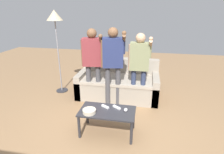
{
  "coord_description": "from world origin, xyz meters",
  "views": [
    {
      "loc": [
        0.52,
        -2.52,
        1.96
      ],
      "look_at": [
        -0.05,
        0.52,
        0.79
      ],
      "focal_mm": 29.88,
      "sensor_mm": 36.0,
      "label": 1
    }
  ],
  "objects_px": {
    "couch": "(118,84)",
    "floor_lamp": "(55,21)",
    "game_remote_wand_far": "(105,107)",
    "player_right": "(139,62)",
    "game_remote_wand_near": "(117,107)",
    "player_left": "(93,58)",
    "game_remote_nunchuk": "(126,110)",
    "snack_bowl": "(89,111)",
    "player_center": "(113,58)",
    "coffee_table": "(107,114)"
  },
  "relations": [
    {
      "from": "player_center",
      "to": "game_remote_wand_near",
      "type": "bearing_deg",
      "value": -75.51
    },
    {
      "from": "coffee_table",
      "to": "snack_bowl",
      "type": "xyz_separation_m",
      "value": [
        -0.26,
        -0.11,
        0.09
      ]
    },
    {
      "from": "game_remote_nunchuk",
      "to": "player_left",
      "type": "distance_m",
      "value": 1.4
    },
    {
      "from": "coffee_table",
      "to": "snack_bowl",
      "type": "relative_size",
      "value": 4.29
    },
    {
      "from": "couch",
      "to": "player_center",
      "type": "xyz_separation_m",
      "value": [
        -0.04,
        -0.48,
        0.73
      ]
    },
    {
      "from": "game_remote_wand_far",
      "to": "player_right",
      "type": "bearing_deg",
      "value": 63.0
    },
    {
      "from": "snack_bowl",
      "to": "player_right",
      "type": "bearing_deg",
      "value": 59.22
    },
    {
      "from": "player_left",
      "to": "game_remote_nunchuk",
      "type": "bearing_deg",
      "value": -50.74
    },
    {
      "from": "game_remote_wand_near",
      "to": "couch",
      "type": "bearing_deg",
      "value": 97.64
    },
    {
      "from": "game_remote_wand_near",
      "to": "game_remote_wand_far",
      "type": "distance_m",
      "value": 0.19
    },
    {
      "from": "floor_lamp",
      "to": "player_left",
      "type": "xyz_separation_m",
      "value": [
        0.93,
        -0.36,
        -0.67
      ]
    },
    {
      "from": "couch",
      "to": "floor_lamp",
      "type": "relative_size",
      "value": 0.95
    },
    {
      "from": "snack_bowl",
      "to": "player_left",
      "type": "bearing_deg",
      "value": 102.8
    },
    {
      "from": "player_center",
      "to": "player_right",
      "type": "distance_m",
      "value": 0.52
    },
    {
      "from": "snack_bowl",
      "to": "player_center",
      "type": "bearing_deg",
      "value": 80.79
    },
    {
      "from": "snack_bowl",
      "to": "player_center",
      "type": "relative_size",
      "value": 0.13
    },
    {
      "from": "coffee_table",
      "to": "game_remote_nunchuk",
      "type": "distance_m",
      "value": 0.3
    },
    {
      "from": "floor_lamp",
      "to": "player_center",
      "type": "xyz_separation_m",
      "value": [
        1.37,
        -0.43,
        -0.65
      ]
    },
    {
      "from": "couch",
      "to": "player_right",
      "type": "relative_size",
      "value": 1.2
    },
    {
      "from": "coffee_table",
      "to": "player_right",
      "type": "relative_size",
      "value": 0.59
    },
    {
      "from": "game_remote_wand_near",
      "to": "game_remote_wand_far",
      "type": "height_order",
      "value": "same"
    },
    {
      "from": "player_right",
      "to": "player_left",
      "type": "bearing_deg",
      "value": -179.78
    },
    {
      "from": "coffee_table",
      "to": "game_remote_wand_far",
      "type": "relative_size",
      "value": 6.13
    },
    {
      "from": "player_right",
      "to": "game_remote_wand_far",
      "type": "height_order",
      "value": "player_right"
    },
    {
      "from": "coffee_table",
      "to": "floor_lamp",
      "type": "distance_m",
      "value": 2.4
    },
    {
      "from": "snack_bowl",
      "to": "game_remote_wand_far",
      "type": "xyz_separation_m",
      "value": [
        0.21,
        0.21,
        -0.01
      ]
    },
    {
      "from": "snack_bowl",
      "to": "player_center",
      "type": "height_order",
      "value": "player_center"
    },
    {
      "from": "couch",
      "to": "snack_bowl",
      "type": "distance_m",
      "value": 1.58
    },
    {
      "from": "game_remote_nunchuk",
      "to": "game_remote_wand_far",
      "type": "height_order",
      "value": "game_remote_nunchuk"
    },
    {
      "from": "floor_lamp",
      "to": "coffee_table",
      "type": "bearing_deg",
      "value": -43.94
    },
    {
      "from": "floor_lamp",
      "to": "player_left",
      "type": "height_order",
      "value": "floor_lamp"
    },
    {
      "from": "snack_bowl",
      "to": "floor_lamp",
      "type": "relative_size",
      "value": 0.11
    },
    {
      "from": "floor_lamp",
      "to": "game_remote_wand_far",
      "type": "xyz_separation_m",
      "value": [
        1.4,
        -1.3,
        -1.23
      ]
    },
    {
      "from": "player_left",
      "to": "couch",
      "type": "bearing_deg",
      "value": 40.52
    },
    {
      "from": "couch",
      "to": "game_remote_nunchuk",
      "type": "distance_m",
      "value": 1.45
    },
    {
      "from": "snack_bowl",
      "to": "player_left",
      "type": "height_order",
      "value": "player_left"
    },
    {
      "from": "game_remote_nunchuk",
      "to": "player_center",
      "type": "xyz_separation_m",
      "value": [
        -0.38,
        0.92,
        0.57
      ]
    },
    {
      "from": "couch",
      "to": "player_center",
      "type": "height_order",
      "value": "player_center"
    },
    {
      "from": "couch",
      "to": "floor_lamp",
      "type": "bearing_deg",
      "value": -178.04
    },
    {
      "from": "couch",
      "to": "player_right",
      "type": "distance_m",
      "value": 0.91
    },
    {
      "from": "game_remote_nunchuk",
      "to": "game_remote_wand_far",
      "type": "relative_size",
      "value": 0.61
    },
    {
      "from": "couch",
      "to": "game_remote_wand_near",
      "type": "bearing_deg",
      "value": -82.36
    },
    {
      "from": "snack_bowl",
      "to": "player_left",
      "type": "xyz_separation_m",
      "value": [
        -0.26,
        1.15,
        0.55
      ]
    },
    {
      "from": "snack_bowl",
      "to": "game_remote_nunchuk",
      "type": "relative_size",
      "value": 2.34
    },
    {
      "from": "couch",
      "to": "player_right",
      "type": "bearing_deg",
      "value": -40.7
    },
    {
      "from": "couch",
      "to": "game_remote_wand_near",
      "type": "relative_size",
      "value": 12.39
    },
    {
      "from": "snack_bowl",
      "to": "game_remote_wand_near",
      "type": "xyz_separation_m",
      "value": [
        0.4,
        0.22,
        -0.01
      ]
    },
    {
      "from": "player_right",
      "to": "game_remote_wand_far",
      "type": "distance_m",
      "value": 1.18
    },
    {
      "from": "game_remote_wand_far",
      "to": "couch",
      "type": "bearing_deg",
      "value": 89.55
    },
    {
      "from": "coffee_table",
      "to": "game_remote_wand_near",
      "type": "distance_m",
      "value": 0.19
    }
  ]
}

